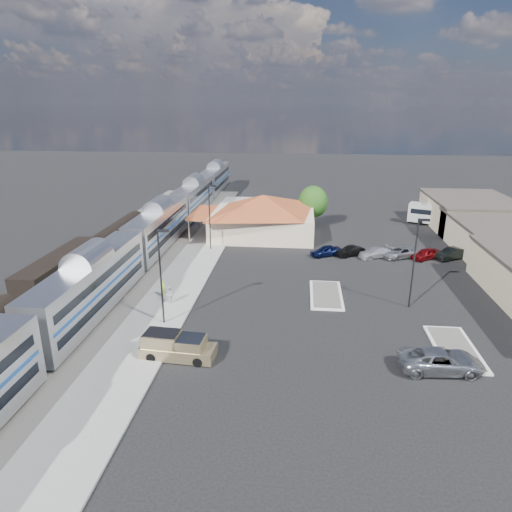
# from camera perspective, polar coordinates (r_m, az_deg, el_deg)

# --- Properties ---
(ground) EXTENTS (280.00, 280.00, 0.00)m
(ground) POSITION_cam_1_polar(r_m,az_deg,el_deg) (46.52, 3.91, -5.74)
(ground) COLOR black
(ground) RESTS_ON ground
(railbed) EXTENTS (16.00, 100.00, 0.12)m
(railbed) POSITION_cam_1_polar(r_m,az_deg,el_deg) (58.21, -16.92, -1.35)
(railbed) COLOR #4C4944
(railbed) RESTS_ON ground
(platform) EXTENTS (5.50, 92.00, 0.18)m
(platform) POSITION_cam_1_polar(r_m,az_deg,el_deg) (53.61, -8.79, -2.42)
(platform) COLOR gray
(platform) RESTS_ON ground
(passenger_train) EXTENTS (3.00, 104.00, 5.55)m
(passenger_train) POSITION_cam_1_polar(r_m,az_deg,el_deg) (63.48, -11.99, 3.38)
(passenger_train) COLOR silver
(passenger_train) RESTS_ON ground
(freight_cars) EXTENTS (2.80, 46.00, 4.00)m
(freight_cars) POSITION_cam_1_polar(r_m,az_deg,el_deg) (52.59, -23.16, -2.06)
(freight_cars) COLOR black
(freight_cars) RESTS_ON ground
(station_depot) EXTENTS (18.35, 12.24, 6.20)m
(station_depot) POSITION_cam_1_polar(r_m,az_deg,el_deg) (68.50, 0.85, 5.13)
(station_depot) COLOR beige
(station_depot) RESTS_ON ground
(traffic_island_south) EXTENTS (3.30, 7.50, 0.21)m
(traffic_island_south) POSITION_cam_1_polar(r_m,az_deg,el_deg) (48.38, 8.76, -4.79)
(traffic_island_south) COLOR silver
(traffic_island_south) RESTS_ON ground
(traffic_island_north) EXTENTS (3.30, 7.50, 0.21)m
(traffic_island_north) POSITION_cam_1_polar(r_m,az_deg,el_deg) (41.38, 23.61, -10.52)
(traffic_island_north) COLOR silver
(traffic_island_north) RESTS_ON ground
(lamp_plat_s) EXTENTS (1.08, 0.25, 9.00)m
(lamp_plat_s) POSITION_cam_1_polar(r_m,az_deg,el_deg) (40.70, -11.75, -1.64)
(lamp_plat_s) COLOR black
(lamp_plat_s) RESTS_ON ground
(lamp_plat_n) EXTENTS (1.08, 0.25, 9.00)m
(lamp_plat_n) POSITION_cam_1_polar(r_m,az_deg,el_deg) (61.15, -5.75, 5.50)
(lamp_plat_n) COLOR black
(lamp_plat_n) RESTS_ON ground
(lamp_lot) EXTENTS (1.08, 0.25, 9.00)m
(lamp_lot) POSITION_cam_1_polar(r_m,az_deg,el_deg) (45.91, 19.33, 0.02)
(lamp_lot) COLOR black
(lamp_lot) RESTS_ON ground
(tree_depot) EXTENTS (4.71, 4.71, 6.63)m
(tree_depot) POSITION_cam_1_polar(r_m,az_deg,el_deg) (73.95, 7.14, 6.72)
(tree_depot) COLOR #382314
(tree_depot) RESTS_ON ground
(pickup_truck) EXTENTS (6.00, 2.55, 2.02)m
(pickup_truck) POSITION_cam_1_polar(r_m,az_deg,el_deg) (37.02, -9.73, -11.14)
(pickup_truck) COLOR #98865E
(pickup_truck) RESTS_ON ground
(suv) EXTENTS (6.34, 3.21, 1.72)m
(suv) POSITION_cam_1_polar(r_m,az_deg,el_deg) (37.62, 22.12, -12.02)
(suv) COLOR #9C9FA3
(suv) RESTS_ON ground
(coach_bus) EXTENTS (10.64, 6.21, 3.39)m
(coach_bus) POSITION_cam_1_polar(r_m,az_deg,el_deg) (79.94, 22.32, 4.84)
(coach_bus) COLOR white
(coach_bus) RESTS_ON ground
(person_a) EXTENTS (0.50, 0.68, 1.69)m
(person_a) POSITION_cam_1_polar(r_m,az_deg,el_deg) (47.95, -11.49, -3.98)
(person_a) COLOR #BAD943
(person_a) RESTS_ON platform
(person_b) EXTENTS (0.69, 0.86, 1.72)m
(person_b) POSITION_cam_1_polar(r_m,az_deg,el_deg) (46.31, -10.81, -4.76)
(person_b) COLOR silver
(person_b) RESTS_ON platform
(parked_car_a) EXTENTS (4.46, 3.36, 1.41)m
(parked_car_a) POSITION_cam_1_polar(r_m,az_deg,el_deg) (60.39, 8.68, 0.64)
(parked_car_a) COLOR #0B1338
(parked_car_a) RESTS_ON ground
(parked_car_b) EXTENTS (4.08, 3.32, 1.31)m
(parked_car_b) POSITION_cam_1_polar(r_m,az_deg,el_deg) (60.95, 11.67, 0.58)
(parked_car_b) COLOR black
(parked_car_b) RESTS_ON ground
(parked_car_c) EXTENTS (5.08, 3.92, 1.37)m
(parked_car_c) POSITION_cam_1_polar(r_m,az_deg,el_deg) (61.09, 14.68, 0.42)
(parked_car_c) COLOR silver
(parked_car_c) RESTS_ON ground
(parked_car_d) EXTENTS (5.52, 4.31, 1.39)m
(parked_car_d) POSITION_cam_1_polar(r_m,az_deg,el_deg) (61.96, 17.56, 0.42)
(parked_car_d) COLOR gray
(parked_car_d) RESTS_ON ground
(parked_car_e) EXTENTS (4.45, 3.70, 1.43)m
(parked_car_e) POSITION_cam_1_polar(r_m,az_deg,el_deg) (62.43, 20.49, 0.25)
(parked_car_e) COLOR maroon
(parked_car_e) RESTS_ON ground
(parked_car_f) EXTENTS (4.67, 3.64, 1.48)m
(parked_car_f) POSITION_cam_1_polar(r_m,az_deg,el_deg) (63.60, 23.21, 0.27)
(parked_car_f) COLOR black
(parked_car_f) RESTS_ON ground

